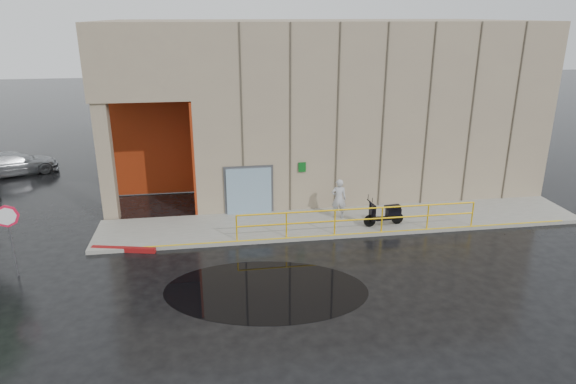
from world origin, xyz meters
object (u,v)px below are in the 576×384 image
object	(u,v)px
red_curb	(124,249)
car_c	(14,163)
scooter	(385,208)
stop_sign	(8,225)
person	(339,199)

from	to	relation	value
red_curb	car_c	distance (m)	12.99
scooter	red_curb	size ratio (longest dim) A/B	0.72
scooter	car_c	xyz separation A→B (m)	(-17.39, 10.16, -0.27)
scooter	stop_sign	size ratio (longest dim) A/B	0.68
stop_sign	car_c	distance (m)	12.89
scooter	red_curb	bearing A→B (deg)	178.21
scooter	car_c	size ratio (longest dim) A/B	0.40
person	red_curb	bearing A→B (deg)	20.33
red_curb	stop_sign	bearing A→B (deg)	-156.43
red_curb	scooter	bearing A→B (deg)	3.58
scooter	red_curb	distance (m)	10.24
stop_sign	red_curb	bearing A→B (deg)	33.09
scooter	stop_sign	distance (m)	13.58
person	scooter	xyz separation A→B (m)	(1.64, -1.06, -0.10)
scooter	stop_sign	world-z (taller)	stop_sign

